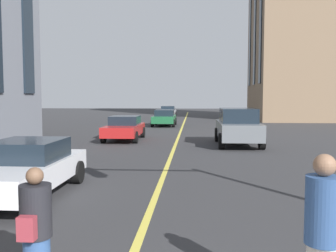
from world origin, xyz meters
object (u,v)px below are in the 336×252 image
at_px(car_white_far, 26,168).
at_px(car_green_near, 164,118).
at_px(car_silver_mid, 168,112).
at_px(car_red_parked_a, 124,128).
at_px(car_grey_oncoming, 238,126).
at_px(pedestrian_companion, 322,238).
at_px(pedestrian_near, 36,233).

bearing_deg(car_white_far, car_green_near, -4.07).
distance_m(car_green_near, car_silver_mid, 13.91).
xyz_separation_m(car_red_parked_a, car_grey_oncoming, (-1.93, -6.19, 0.27)).
bearing_deg(car_grey_oncoming, car_silver_mid, 11.41).
bearing_deg(car_silver_mid, pedestrian_companion, -173.84).
bearing_deg(pedestrian_companion, car_silver_mid, 6.16).
distance_m(car_white_far, car_silver_mid, 36.99).
xyz_separation_m(car_green_near, pedestrian_companion, (-27.98, -3.89, 0.22)).
distance_m(car_green_near, car_white_far, 23.14).
distance_m(car_white_far, pedestrian_companion, 7.39).
distance_m(car_silver_mid, pedestrian_companion, 42.12).
bearing_deg(pedestrian_companion, car_green_near, 7.91).
relative_size(car_silver_mid, pedestrian_near, 2.74).
relative_size(car_grey_oncoming, pedestrian_near, 2.93).
bearing_deg(pedestrian_near, pedestrian_companion, -94.58).
xyz_separation_m(car_red_parked_a, car_silver_mid, (24.73, -0.81, 0.00)).
bearing_deg(car_white_far, car_grey_oncoming, -31.78).
height_order(car_green_near, car_silver_mid, same).
xyz_separation_m(car_green_near, car_red_parked_a, (-10.84, 1.44, 0.00)).
relative_size(car_red_parked_a, car_grey_oncoming, 0.94).
bearing_deg(car_green_near, pedestrian_companion, -172.09).
bearing_deg(car_green_near, car_red_parked_a, 172.43).
distance_m(car_green_near, pedestrian_companion, 28.25).
bearing_deg(car_red_parked_a, car_green_near, -7.57).
xyz_separation_m(car_grey_oncoming, pedestrian_companion, (-15.22, 0.86, -0.04)).
bearing_deg(pedestrian_near, car_red_parked_a, 6.91).
bearing_deg(car_green_near, car_silver_mid, 2.60).
bearing_deg(pedestrian_near, car_grey_oncoming, -15.48).
relative_size(pedestrian_near, pedestrian_companion, 0.87).
xyz_separation_m(car_white_far, pedestrian_companion, (-4.90, -5.53, 0.22)).
height_order(car_silver_mid, car_grey_oncoming, car_grey_oncoming).
relative_size(car_green_near, car_silver_mid, 1.00).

